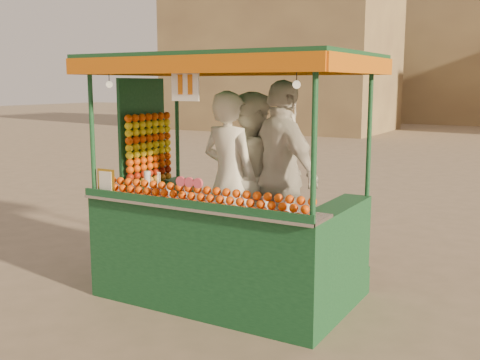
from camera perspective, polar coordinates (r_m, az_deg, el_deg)
The scene contains 7 objects.
ground at distance 6.27m, azimuth -2.29°, elevation -10.57°, with size 90.00×90.00×0.00m, color #706350.
building_left at distance 27.79m, azimuth 4.10°, elevation 11.28°, with size 10.00×6.00×6.00m, color #A1885B.
building_center at distance 35.38m, azimuth 22.00°, elevation 11.06°, with size 14.00×7.00×7.00m, color #A1885B.
juice_cart at distance 5.78m, azimuth -2.06°, elevation -4.15°, with size 2.68×1.73×2.43m.
vendor_left at distance 5.95m, azimuth -1.05°, elevation 0.15°, with size 0.72×0.53×1.80m.
vendor_middle at distance 6.12m, azimuth 1.20°, elevation 0.35°, with size 1.01×0.87×1.79m.
vendor_right at distance 5.78m, azimuth 4.19°, elevation 0.40°, with size 1.20×0.97×1.91m.
Camera 1 is at (3.15, -4.97, 2.16)m, focal length 42.99 mm.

